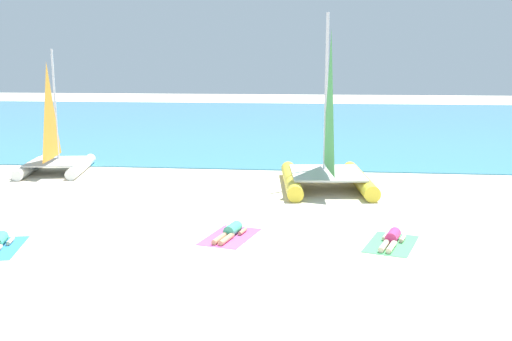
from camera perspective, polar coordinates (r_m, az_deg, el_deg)
name	(u,v)px	position (r m, az deg, el deg)	size (l,w,h in m)	color
ground_plane	(269,178)	(22.80, 1.33, -0.77)	(120.00, 120.00, 0.00)	beige
ocean_water	(295,122)	(44.18, 3.84, 4.80)	(120.00, 40.00, 0.05)	teal
sailboat_yellow	(327,163)	(20.98, 6.98, 0.74)	(3.56, 5.10, 6.25)	yellow
sailboat_white	(55,154)	(25.30, -19.22, 1.50)	(3.14, 4.26, 5.04)	white
towel_middle	(230,237)	(15.26, -2.59, -6.54)	(1.10, 1.90, 0.01)	#D84C99
sunbather_middle	(231,231)	(15.28, -2.49, -6.02)	(0.75, 1.56, 0.30)	#3FB28C
towel_right	(391,244)	(15.05, 13.20, -7.07)	(1.10, 1.90, 0.01)	#4CB266
sunbather_right	(392,238)	(15.07, 13.27, -6.54)	(0.84, 1.54, 0.30)	#D83372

